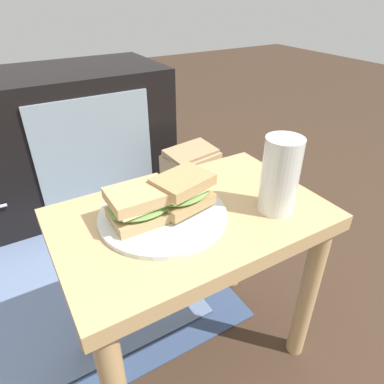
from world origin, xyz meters
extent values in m
plane|color=#3D2B1E|center=(0.00, 0.00, 0.00)|extent=(8.00, 8.00, 0.00)
cube|color=tan|center=(0.00, 0.00, 0.44)|extent=(0.56, 0.36, 0.04)
cylinder|color=tan|center=(0.25, -0.14, 0.21)|extent=(0.04, 0.04, 0.43)
cylinder|color=tan|center=(-0.25, 0.14, 0.21)|extent=(0.04, 0.04, 0.43)
cylinder|color=tan|center=(0.25, 0.14, 0.21)|extent=(0.04, 0.04, 0.43)
cube|color=black|center=(-0.12, 0.95, 0.29)|extent=(0.96, 0.44, 0.58)
cube|color=#8C9EA8|center=(0.00, 0.72, 0.30)|extent=(0.45, 0.01, 0.44)
cube|color=#384C72|center=(-0.35, 0.40, 0.00)|extent=(1.14, 0.81, 0.01)
cube|color=slate|center=(-0.35, 0.40, 0.01)|extent=(0.94, 0.67, 0.00)
cylinder|color=silver|center=(-0.06, 0.02, 0.47)|extent=(0.26, 0.26, 0.01)
cube|color=tan|center=(-0.10, 0.02, 0.48)|extent=(0.12, 0.09, 0.02)
ellipsoid|color=#729E4C|center=(-0.10, 0.02, 0.50)|extent=(0.13, 0.10, 0.02)
cube|color=beige|center=(-0.10, 0.02, 0.51)|extent=(0.11, 0.09, 0.01)
cube|color=tan|center=(-0.10, 0.02, 0.53)|extent=(0.12, 0.09, 0.02)
cube|color=tan|center=(-0.01, 0.01, 0.49)|extent=(0.13, 0.10, 0.02)
ellipsoid|color=#729E4C|center=(-0.01, 0.01, 0.51)|extent=(0.14, 0.11, 0.02)
cube|color=beige|center=(-0.01, 0.01, 0.52)|extent=(0.11, 0.09, 0.01)
cube|color=tan|center=(-0.01, 0.01, 0.53)|extent=(0.13, 0.11, 0.02)
cylinder|color=silver|center=(0.16, -0.08, 0.54)|extent=(0.08, 0.08, 0.16)
cylinder|color=orange|center=(0.16, -0.08, 0.53)|extent=(0.07, 0.07, 0.13)
cylinder|color=white|center=(0.16, -0.08, 0.60)|extent=(0.07, 0.07, 0.01)
cube|color=tan|center=(0.32, 0.55, 0.15)|extent=(0.23, 0.17, 0.29)
cube|color=tan|center=(0.32, 0.55, 0.30)|extent=(0.21, 0.15, 0.03)
camera|label=1|loc=(-0.30, -0.51, 0.87)|focal=32.16mm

